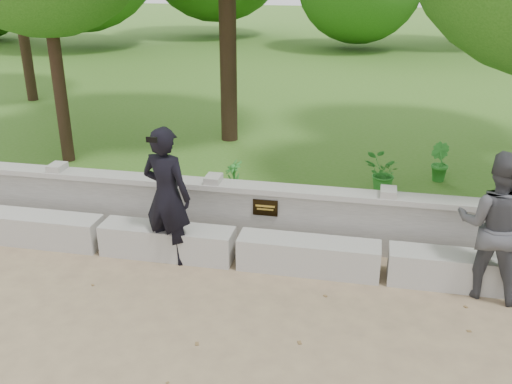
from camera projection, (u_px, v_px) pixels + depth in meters
ground at (195, 346)px, 6.22m from camera, size 80.00×80.00×0.00m
lawn at (322, 83)px, 18.86m from camera, size 40.00×22.00×0.25m
concrete_bench at (236, 248)px, 7.85m from camera, size 11.90×0.45×0.45m
parapet_wall at (247, 212)px, 8.40m from camera, size 12.50×0.35×0.90m
man_main at (167, 196)px, 7.66m from camera, size 0.80×0.72×1.94m
visitor_left at (495, 225)px, 6.88m from camera, size 1.07×0.93×1.88m
shrub_b at (439, 162)px, 10.09m from camera, size 0.45×0.47×0.68m
shrub_c at (382, 173)px, 9.62m from camera, size 0.65×0.58×0.63m
shrub_d at (234, 180)px, 9.34m from camera, size 0.46×0.47×0.64m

